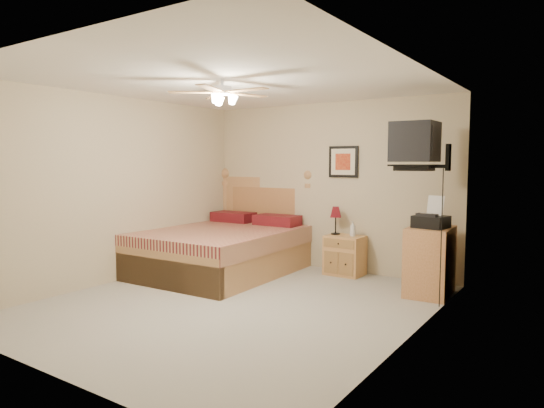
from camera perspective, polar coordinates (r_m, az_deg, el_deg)
The scene contains 17 objects.
floor at distance 5.68m, azimuth -4.34°, elevation -11.61°, with size 4.50×4.50×0.00m, color gray.
ceiling at distance 5.51m, azimuth -4.52°, elevation 14.16°, with size 4.00×4.50×0.04m, color white.
wall_back at distance 7.35m, azimuth 6.53°, elevation 2.07°, with size 4.00×0.04×2.50m, color tan.
wall_front at distance 3.95m, azimuth -25.13°, elevation -0.87°, with size 4.00×0.04×2.50m, color tan.
wall_left at distance 6.87m, azimuth -17.62°, elevation 1.67°, with size 0.04×4.50×2.50m, color tan.
wall_right at distance 4.50m, azimuth 15.99°, elevation 0.06°, with size 0.04×4.50×2.50m, color tan.
bed at distance 7.08m, azimuth -5.99°, elevation -2.03°, with size 1.79×2.34×1.52m, color #B9844D, non-canonical shape.
nightstand at distance 7.06m, azimuth 8.56°, elevation -5.98°, with size 0.52×0.39×0.57m, color tan.
table_lamp at distance 7.10m, azimuth 7.50°, elevation -1.94°, with size 0.22×0.22×0.41m, color #590A11, non-canonical shape.
lotion_bottle at distance 6.97m, azimuth 9.48°, elevation -2.88°, with size 0.08×0.08×0.22m, color silver.
framed_picture at distance 7.20m, azimuth 8.40°, elevation 4.93°, with size 0.46×0.04×0.46m, color black.
dresser at distance 6.24m, azimuth 18.08°, elevation -6.40°, with size 0.49×0.70×0.83m, color #A36534.
fax_machine at distance 6.09m, azimuth 18.22°, elevation -0.89°, with size 0.36×0.38×0.38m, color black, non-canonical shape.
magazine_lower at distance 6.40m, azimuth 18.29°, elevation -2.23°, with size 0.19×0.25×0.02m, color beige.
magazine_upper at distance 6.39m, azimuth 18.21°, elevation -2.05°, with size 0.18×0.25×0.02m, color gray.
wall_tv at distance 5.84m, azimuth 17.86°, elevation 6.61°, with size 0.56×0.46×0.58m, color black, non-canonical shape.
ceiling_fan at distance 5.34m, azimuth -5.88°, elevation 12.93°, with size 1.14×1.14×0.28m, color white, non-canonical shape.
Camera 1 is at (3.38, -4.26, 1.62)m, focal length 32.00 mm.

